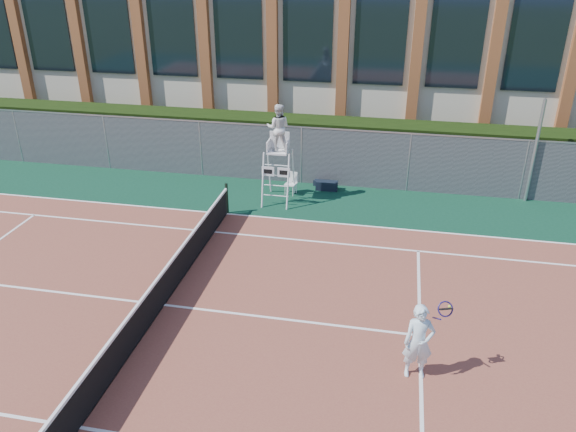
% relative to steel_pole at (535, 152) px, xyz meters
% --- Properties ---
extents(ground, '(120.00, 120.00, 0.00)m').
position_rel_steel_pole_xyz_m(ground, '(-10.21, -8.70, -1.85)').
color(ground, '#233814').
extents(apron, '(36.00, 20.00, 0.01)m').
position_rel_steel_pole_xyz_m(apron, '(-10.21, -7.70, -1.85)').
color(apron, '#0B3321').
rests_on(apron, ground).
extents(tennis_court, '(23.77, 10.97, 0.02)m').
position_rel_steel_pole_xyz_m(tennis_court, '(-10.21, -8.70, -1.83)').
color(tennis_court, brown).
rests_on(tennis_court, apron).
extents(tennis_net, '(0.10, 11.30, 1.10)m').
position_rel_steel_pole_xyz_m(tennis_net, '(-10.21, -8.70, -1.32)').
color(tennis_net, black).
rests_on(tennis_net, ground).
extents(fence, '(40.00, 0.06, 2.20)m').
position_rel_steel_pole_xyz_m(fence, '(-10.21, 0.10, -0.75)').
color(fence, '#595E60').
rests_on(fence, ground).
extents(hedge, '(40.00, 1.40, 2.20)m').
position_rel_steel_pole_xyz_m(hedge, '(-10.21, 1.30, -0.75)').
color(hedge, black).
rests_on(hedge, ground).
extents(building, '(45.00, 10.60, 8.22)m').
position_rel_steel_pole_xyz_m(building, '(-10.21, 9.25, 2.29)').
color(building, beige).
rests_on(building, ground).
extents(steel_pole, '(0.12, 0.12, 3.71)m').
position_rel_steel_pole_xyz_m(steel_pole, '(0.00, 0.00, 0.00)').
color(steel_pole, '#9EA0A5').
rests_on(steel_pole, ground).
extents(umpire_chair, '(0.99, 1.52, 3.55)m').
position_rel_steel_pole_xyz_m(umpire_chair, '(-8.72, -1.65, 0.74)').
color(umpire_chair, white).
rests_on(umpire_chair, ground).
extents(plastic_chair, '(0.46, 0.46, 0.82)m').
position_rel_steel_pole_xyz_m(plastic_chair, '(-8.38, -1.00, -1.36)').
color(plastic_chair, silver).
rests_on(plastic_chair, apron).
extents(sports_bag_near, '(0.82, 0.36, 0.35)m').
position_rel_steel_pole_xyz_m(sports_bag_near, '(-7.15, -0.43, -1.67)').
color(sports_bag_near, black).
rests_on(sports_bag_near, apron).
extents(sports_bag_far, '(0.58, 0.38, 0.22)m').
position_rel_steel_pole_xyz_m(sports_bag_far, '(-7.42, -0.10, -1.74)').
color(sports_bag_far, black).
rests_on(sports_bag_far, apron).
extents(tennis_player, '(1.00, 0.70, 1.75)m').
position_rel_steel_pole_xyz_m(tennis_player, '(-3.94, -10.07, -0.95)').
color(tennis_player, white).
rests_on(tennis_player, tennis_court).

